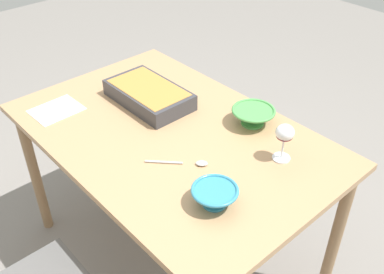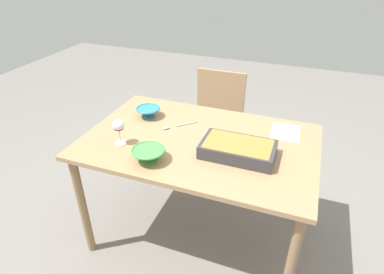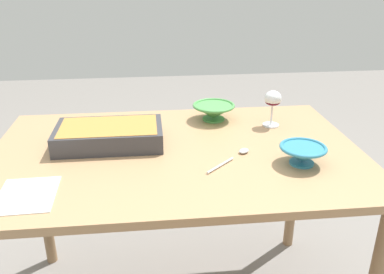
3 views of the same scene
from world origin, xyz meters
TOP-DOWN VIEW (x-y plane):
  - dining_table at (0.00, 0.00)m, footprint 1.36×0.89m
  - wine_glass at (0.42, 0.20)m, footprint 0.07×0.07m
  - casserole_dish at (-0.25, 0.08)m, footprint 0.40×0.23m
  - mixing_bowl at (0.18, 0.30)m, footprint 0.18×0.18m
  - small_bowl at (0.42, -0.16)m, footprint 0.16×0.16m
  - serving_spoon at (0.21, -0.08)m, footprint 0.18×0.18m
  - napkin at (-0.47, -0.27)m, footprint 0.17×0.21m

SIDE VIEW (x-z plane):
  - dining_table at x=0.00m, z-range 0.30..1.08m
  - napkin at x=-0.47m, z-range 0.78..0.78m
  - serving_spoon at x=0.21m, z-range 0.78..0.79m
  - small_bowl at x=0.42m, z-range 0.78..0.85m
  - mixing_bowl at x=0.18m, z-range 0.78..0.85m
  - casserole_dish at x=-0.25m, z-range 0.78..0.86m
  - wine_glass at x=0.42m, z-range 0.81..0.96m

